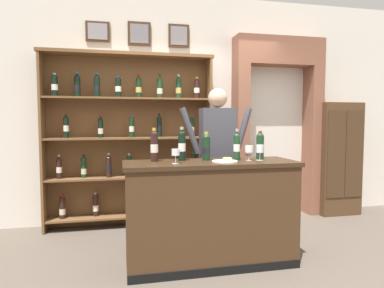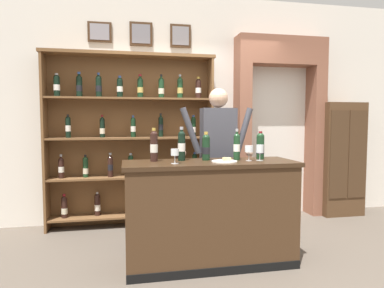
{
  "view_description": "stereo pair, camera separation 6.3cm",
  "coord_description": "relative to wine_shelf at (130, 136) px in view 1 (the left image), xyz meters",
  "views": [
    {
      "loc": [
        -0.9,
        -3.08,
        1.4
      ],
      "look_at": [
        -0.18,
        0.25,
        1.16
      ],
      "focal_mm": 31.25,
      "sensor_mm": 36.0,
      "label": 1
    },
    {
      "loc": [
        -0.84,
        -3.09,
        1.4
      ],
      "look_at": [
        -0.18,
        0.25,
        1.16
      ],
      "focal_mm": 31.25,
      "sensor_mm": 36.0,
      "label": 2
    }
  ],
  "objects": [
    {
      "name": "wine_shelf",
      "position": [
        0.0,
        0.0,
        0.0
      ],
      "size": [
        2.21,
        0.3,
        2.26
      ],
      "color": "brown",
      "rests_on": "ground"
    },
    {
      "name": "shopkeeper",
      "position": [
        0.97,
        -0.79,
        -0.11
      ],
      "size": [
        0.88,
        0.22,
        1.77
      ],
      "color": "#2D3347",
      "rests_on": "ground"
    },
    {
      "name": "tasting_bottle_rosso",
      "position": [
        0.71,
        -1.29,
        -0.06
      ],
      "size": [
        0.08,
        0.08,
        0.28
      ],
      "color": "black",
      "rests_on": "tasting_counter"
    },
    {
      "name": "tasting_bottle_bianco",
      "position": [
        1.28,
        -1.28,
        -0.06
      ],
      "size": [
        0.08,
        0.08,
        0.28
      ],
      "color": "#19381E",
      "rests_on": "tasting_counter"
    },
    {
      "name": "archway_doorway",
      "position": [
        2.12,
        0.11,
        0.28
      ],
      "size": [
        1.32,
        0.45,
        2.58
      ],
      "color": "brown",
      "rests_on": "ground"
    },
    {
      "name": "tasting_bottle_chianti",
      "position": [
        0.47,
        -1.28,
        -0.04
      ],
      "size": [
        0.07,
        0.07,
        0.33
      ],
      "color": "black",
      "rests_on": "tasting_counter"
    },
    {
      "name": "wine_glass_center",
      "position": [
        1.11,
        -1.42,
        -0.08
      ],
      "size": [
        0.08,
        0.08,
        0.15
      ],
      "color": "silver",
      "rests_on": "tasting_counter"
    },
    {
      "name": "tasting_counter",
      "position": [
        0.72,
        -1.4,
        -0.7
      ],
      "size": [
        1.66,
        0.58,
        1.01
      ],
      "color": "#422B19",
      "rests_on": "ground"
    },
    {
      "name": "side_cabinet",
      "position": [
        3.06,
        -0.05,
        -0.37
      ],
      "size": [
        0.62,
        0.41,
        1.66
      ],
      "color": "#4C331E",
      "rests_on": "ground"
    },
    {
      "name": "back_wall",
      "position": [
        0.78,
        0.25,
        0.37
      ],
      "size": [
        12.0,
        0.19,
        3.14
      ],
      "color": "silver",
      "rests_on": "ground"
    },
    {
      "name": "wine_glass_right",
      "position": [
        1.22,
        -1.42,
        -0.09
      ],
      "size": [
        0.07,
        0.07,
        0.16
      ],
      "color": "silver",
      "rests_on": "tasting_counter"
    },
    {
      "name": "ground_plane",
      "position": [
        0.78,
        -1.4,
        -1.21
      ],
      "size": [
        14.0,
        14.0,
        0.02
      ],
      "primitive_type": "cube",
      "color": "brown"
    },
    {
      "name": "cheese_plate",
      "position": [
        0.85,
        -1.47,
        -0.18
      ],
      "size": [
        0.24,
        0.24,
        0.04
      ],
      "color": "white",
      "rests_on": "tasting_counter"
    },
    {
      "name": "wine_glass_spare",
      "position": [
        0.37,
        -1.5,
        -0.1
      ],
      "size": [
        0.07,
        0.07,
        0.14
      ],
      "color": "silver",
      "rests_on": "tasting_counter"
    },
    {
      "name": "tasting_bottle_vin_santo",
      "position": [
        0.2,
        -1.28,
        -0.04
      ],
      "size": [
        0.07,
        0.07,
        0.32
      ],
      "color": "black",
      "rests_on": "tasting_counter"
    },
    {
      "name": "tasting_bottle_riserva",
      "position": [
        1.01,
        -1.33,
        -0.05
      ],
      "size": [
        0.07,
        0.07,
        0.31
      ],
      "color": "#19381E",
      "rests_on": "tasting_counter"
    }
  ]
}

